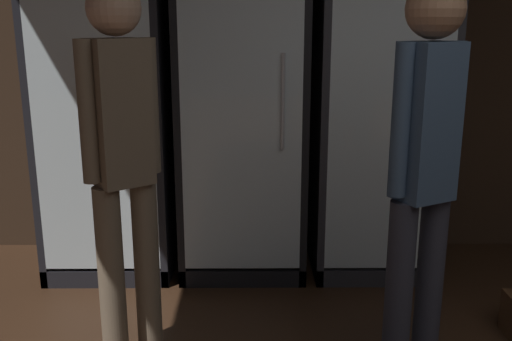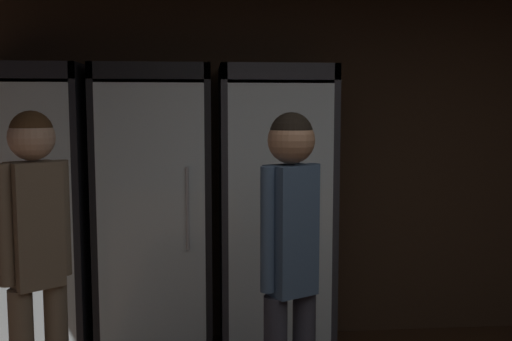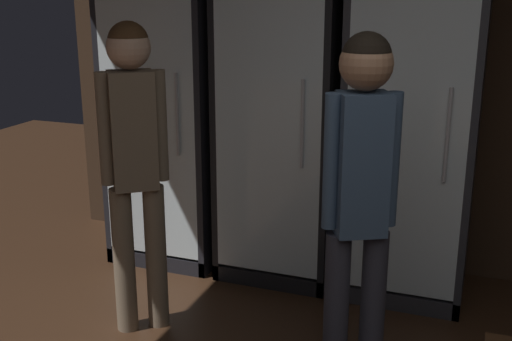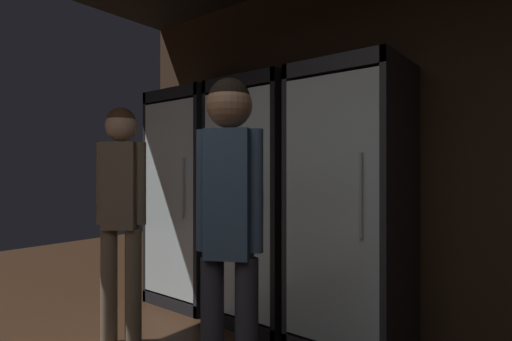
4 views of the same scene
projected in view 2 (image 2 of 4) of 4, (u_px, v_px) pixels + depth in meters
wall_back at (338, 143)px, 4.16m from camera, size 6.00×0.06×2.80m
cooler_far_left at (35, 219)px, 3.71m from camera, size 0.72×0.66×1.92m
cooler_left at (157, 217)px, 3.78m from camera, size 0.72×0.66×1.92m
cooler_center at (274, 215)px, 3.84m from camera, size 0.72×0.66×1.92m
shopper_near at (291, 250)px, 2.64m from camera, size 0.29×0.24×1.63m
shopper_far at (36, 245)px, 2.74m from camera, size 0.29×0.27×1.64m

